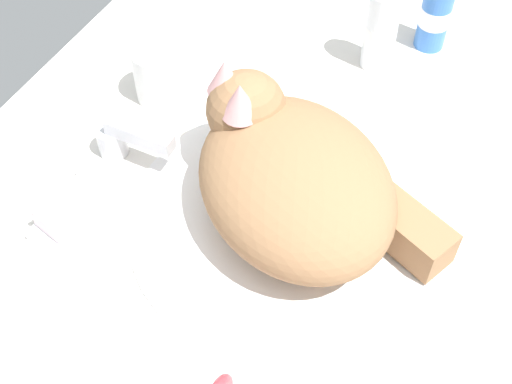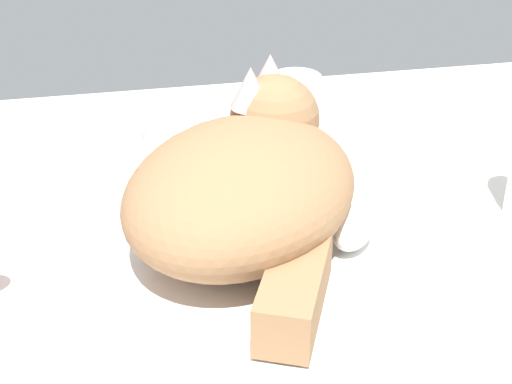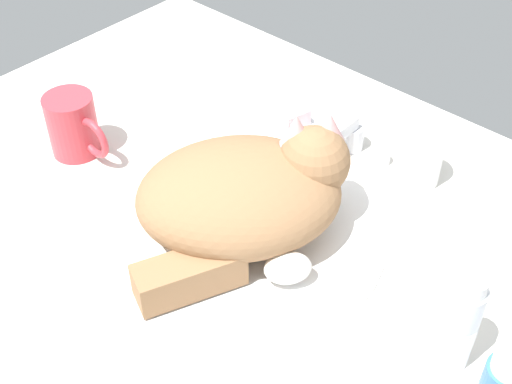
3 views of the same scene
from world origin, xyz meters
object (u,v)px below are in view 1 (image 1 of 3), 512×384
object	(u,v)px
faucet	(121,140)
soap_bar	(71,208)
mouthwash_bottle	(437,9)
rinse_cup	(157,74)
cat	(293,174)
toothpaste_bottle	(381,27)

from	to	relation	value
faucet	soap_bar	distance (cm)	10.90
faucet	mouthwash_bottle	world-z (taller)	mouthwash_bottle
soap_bar	mouthwash_bottle	size ratio (longest dim) A/B	0.57
rinse_cup	cat	bearing A→B (deg)	-113.54
toothpaste_bottle	rinse_cup	bearing A→B (deg)	128.41
cat	soap_bar	world-z (taller)	cat
faucet	mouthwash_bottle	xyz separation A→B (cm)	(36.50, -26.97, 3.33)
mouthwash_bottle	cat	bearing A→B (deg)	171.73
soap_bar	mouthwash_bottle	distance (cm)	54.28
rinse_cup	toothpaste_bottle	xyz separation A→B (cm)	(18.34, -23.13, 2.40)
soap_bar	mouthwash_bottle	xyz separation A→B (cm)	(47.38, -26.28, 3.40)
cat	toothpaste_bottle	xyz separation A→B (cm)	(28.47, 0.12, -0.57)
cat	mouthwash_bottle	xyz separation A→B (cm)	(35.63, -5.18, -0.74)
soap_bar	toothpaste_bottle	xyz separation A→B (cm)	(40.22, -20.98, 3.57)
faucet	mouthwash_bottle	size ratio (longest dim) A/B	1.03
faucet	soap_bar	xyz separation A→B (cm)	(-10.88, -0.69, -0.07)
faucet	rinse_cup	distance (cm)	11.15
cat	faucet	bearing A→B (deg)	92.28
faucet	rinse_cup	bearing A→B (deg)	7.58
toothpaste_bottle	faucet	bearing A→B (deg)	143.55
cat	rinse_cup	distance (cm)	25.54
cat	mouthwash_bottle	distance (cm)	36.01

